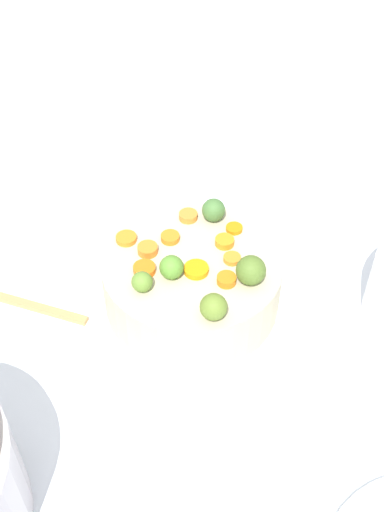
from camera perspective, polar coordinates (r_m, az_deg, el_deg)
The scene contains 17 objects.
tabletop at distance 0.93m, azimuth 1.23°, elevation -5.27°, with size 2.40×2.40×0.02m, color white.
serving_bowl_carrots at distance 0.90m, azimuth 0.00°, elevation -2.34°, with size 0.25×0.25×0.08m, color #BCB18F.
carrot_slice_0 at distance 0.85m, azimuth -4.32°, elevation -1.19°, with size 0.03×0.03×0.01m, color orange.
carrot_slice_1 at distance 0.87m, azimuth 3.64°, elevation -0.23°, with size 0.02×0.02×0.01m, color orange.
carrot_slice_2 at distance 0.93m, azimuth -0.19°, elevation 3.66°, with size 0.03×0.03×0.01m, color orange.
carrot_slice_3 at distance 0.91m, azimuth 3.83°, elevation 2.50°, with size 0.02×0.02×0.01m, color orange.
carrot_slice_4 at distance 0.88m, azimuth -4.03°, elevation 0.60°, with size 0.03×0.03×0.01m, color orange.
carrot_slice_5 at distance 0.85m, azimuth 0.38°, elevation -1.21°, with size 0.03×0.03×0.01m, color orange.
carrot_slice_6 at distance 0.84m, azimuth 3.13°, elevation -2.14°, with size 0.03×0.03×0.01m, color orange.
carrot_slice_7 at distance 0.89m, azimuth 2.96°, elevation 1.31°, with size 0.03×0.03×0.01m, color orange.
carrot_slice_8 at distance 0.90m, azimuth -5.96°, elevation 1.59°, with size 0.03×0.03×0.01m, color orange.
carrot_slice_9 at distance 0.90m, azimuth -1.98°, elevation 1.68°, with size 0.03×0.03×0.01m, color orange.
brussels_sprout_0 at distance 0.83m, azimuth 5.33°, elevation -1.30°, with size 0.04×0.04×0.04m, color #516E28.
brussels_sprout_1 at distance 0.82m, azimuth -4.53°, elevation -2.34°, with size 0.03×0.03×0.03m, color olive.
brussels_sprout_2 at distance 0.84m, azimuth -1.87°, elevation -1.01°, with size 0.03×0.03×0.03m, color #54892D.
brussels_sprout_3 at distance 0.92m, azimuth 1.96°, elevation 4.17°, with size 0.03×0.03×0.03m, color #436E34.
brussels_sprout_4 at distance 0.79m, azimuth 1.96°, elevation -4.62°, with size 0.04×0.04×0.04m, color olive.
Camera 1 is at (-0.58, 0.16, 0.72)m, focal length 44.29 mm.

